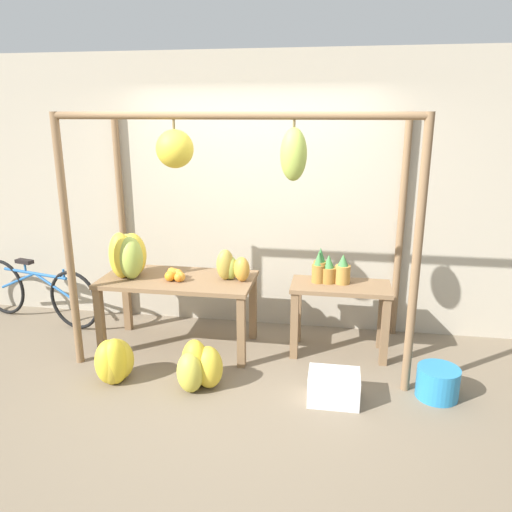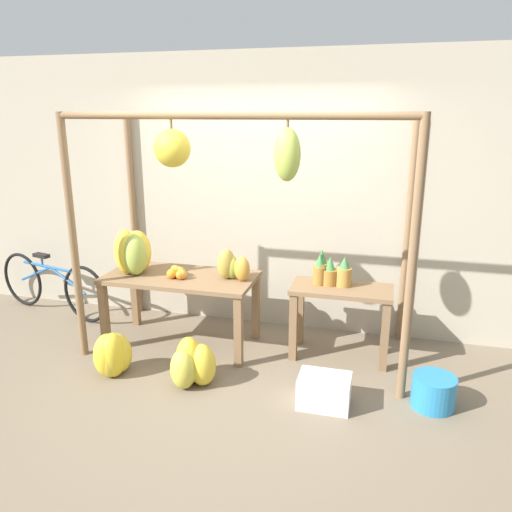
% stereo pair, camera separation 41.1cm
% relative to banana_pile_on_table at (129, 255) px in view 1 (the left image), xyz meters
% --- Properties ---
extents(ground_plane, '(20.00, 20.00, 0.00)m').
position_rel_banana_pile_on_table_xyz_m(ground_plane, '(1.09, -0.67, -0.92)').
color(ground_plane, '#756651').
extents(shop_wall_back, '(8.00, 0.08, 2.80)m').
position_rel_banana_pile_on_table_xyz_m(shop_wall_back, '(1.09, 0.78, 0.48)').
color(shop_wall_back, '#B2A893').
rests_on(shop_wall_back, ground_plane).
extents(stall_awning, '(2.97, 1.28, 2.22)m').
position_rel_banana_pile_on_table_xyz_m(stall_awning, '(1.05, -0.16, 0.66)').
color(stall_awning, brown).
rests_on(stall_awning, ground_plane).
extents(display_table_main, '(1.44, 0.71, 0.71)m').
position_rel_banana_pile_on_table_xyz_m(display_table_main, '(0.46, 0.03, -0.31)').
color(display_table_main, brown).
rests_on(display_table_main, ground_plane).
extents(display_table_side, '(0.91, 0.45, 0.69)m').
position_rel_banana_pile_on_table_xyz_m(display_table_side, '(1.99, 0.16, -0.40)').
color(display_table_side, brown).
rests_on(display_table_side, ground_plane).
extents(banana_pile_on_table, '(0.41, 0.43, 0.44)m').
position_rel_banana_pile_on_table_xyz_m(banana_pile_on_table, '(0.00, 0.00, 0.00)').
color(banana_pile_on_table, gold).
rests_on(banana_pile_on_table, display_table_main).
extents(orange_pile, '(0.22, 0.23, 0.10)m').
position_rel_banana_pile_on_table_xyz_m(orange_pile, '(0.45, -0.02, -0.16)').
color(orange_pile, orange).
rests_on(orange_pile, display_table_main).
extents(pineapple_cluster, '(0.36, 0.16, 0.33)m').
position_rel_banana_pile_on_table_xyz_m(pineapple_cluster, '(1.86, 0.21, -0.11)').
color(pineapple_cluster, '#A3702D').
rests_on(pineapple_cluster, display_table_side).
extents(banana_pile_ground_left, '(0.33, 0.38, 0.41)m').
position_rel_banana_pile_on_table_xyz_m(banana_pile_ground_left, '(0.11, -0.71, -0.73)').
color(banana_pile_ground_left, yellow).
rests_on(banana_pile_ground_left, ground_plane).
extents(banana_pile_ground_right, '(0.46, 0.53, 0.42)m').
position_rel_banana_pile_on_table_xyz_m(banana_pile_ground_right, '(0.84, -0.65, -0.74)').
color(banana_pile_ground_right, gold).
rests_on(banana_pile_ground_right, ground_plane).
extents(fruit_crate_white, '(0.40, 0.29, 0.25)m').
position_rel_banana_pile_on_table_xyz_m(fruit_crate_white, '(1.96, -0.70, -0.80)').
color(fruit_crate_white, silver).
rests_on(fruit_crate_white, ground_plane).
extents(blue_bucket, '(0.34, 0.34, 0.25)m').
position_rel_banana_pile_on_table_xyz_m(blue_bucket, '(2.78, -0.50, -0.79)').
color(blue_bucket, teal).
rests_on(blue_bucket, ground_plane).
extents(parked_bicycle, '(1.63, 0.44, 0.69)m').
position_rel_banana_pile_on_table_xyz_m(parked_bicycle, '(-1.26, 0.38, -0.58)').
color(parked_bicycle, black).
rests_on(parked_bicycle, ground_plane).
extents(papaya_pile, '(0.37, 0.23, 0.29)m').
position_rel_banana_pile_on_table_xyz_m(papaya_pile, '(0.98, 0.05, -0.08)').
color(papaya_pile, '#93A33D').
rests_on(papaya_pile, display_table_main).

